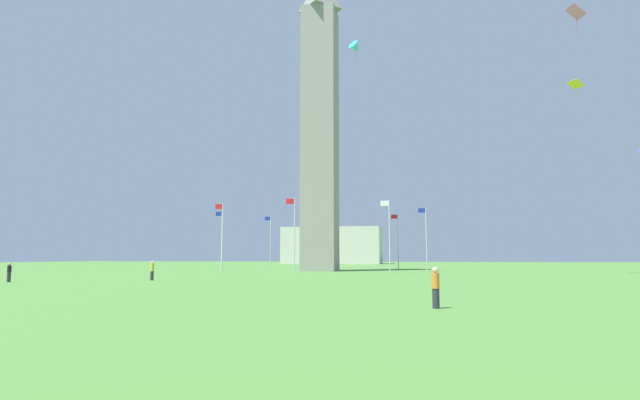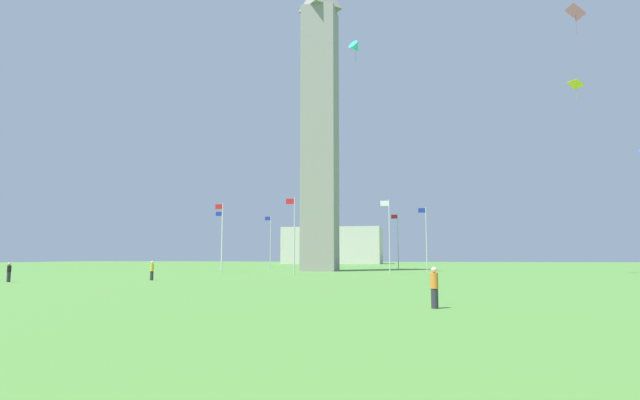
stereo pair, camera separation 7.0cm
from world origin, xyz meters
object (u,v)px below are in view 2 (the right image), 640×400
flagpole_w (337,240)px  flagpole_nw (270,240)px  flagpole_s (426,236)px  person_orange_shirt (434,288)px  flagpole_sw (398,239)px  distant_building (333,246)px  flagpole_n (221,238)px  flagpole_se (389,233)px  kite_cyan_delta (356,48)px  person_yellow_shirt (152,271)px  obelisk_monument (320,120)px  flagpole_e (294,232)px  person_black_shirt (9,272)px  flagpole_ne (222,235)px  kite_yellow_diamond (576,85)px

flagpole_w → flagpole_nw: same height
flagpole_s → person_orange_shirt: 51.93m
flagpole_sw → flagpole_nw: bearing=-0.0°
distant_building → flagpole_nw: bearing=90.1°
flagpole_n → flagpole_sw: (-25.98, -10.76, 0.00)m
flagpole_se → distant_building: bearing=-75.5°
flagpole_s → flagpole_sw: (4.46, -10.76, 0.00)m
kite_cyan_delta → distant_building: (17.16, -79.35, -25.32)m
flagpole_se → flagpole_w: 28.12m
flagpole_nw → person_orange_shirt: 67.83m
flagpole_n → flagpole_sw: bearing=-157.5°
person_yellow_shirt → obelisk_monument: bearing=2.0°
flagpole_n → person_yellow_shirt: size_ratio=5.34×
flagpole_e → flagpole_nw: bearing=-67.5°
flagpole_sw → person_yellow_shirt: 46.78m
person_black_shirt → distant_building: 110.05m
flagpole_se → person_yellow_shirt: (19.54, 20.79, -4.06)m
flagpole_ne → person_yellow_shirt: bearing=95.4°
distant_building → obelisk_monument: bearing=98.5°
kite_yellow_diamond → kite_cyan_delta: 28.32m
flagpole_n → kite_yellow_diamond: (-48.84, 7.41, 18.21)m
obelisk_monument → flagpole_sw: obelisk_monument is taller
flagpole_n → person_yellow_shirt: flagpole_n is taller
flagpole_s → person_orange_shirt: bearing=90.0°
distant_building → flagpole_w: bearing=100.6°
person_yellow_shirt → kite_yellow_diamond: size_ratio=0.69×
flagpole_s → person_orange_shirt: size_ratio=5.38×
flagpole_s → kite_cyan_delta: 27.86m
person_black_shirt → distant_building: size_ratio=0.06×
flagpole_sw → distant_building: distant_building is taller
distant_building → flagpole_se: bearing=104.5°
kite_cyan_delta → person_yellow_shirt: bearing=59.1°
person_orange_shirt → flagpole_s: bearing=-8.9°
person_orange_shirt → kite_yellow_diamond: size_ratio=0.68×
obelisk_monument → person_yellow_shirt: bearing=74.4°
flagpole_e → person_orange_shirt: bearing=112.6°
flagpole_ne → flagpole_nw: 21.52m
flagpole_w → kite_yellow_diamond: bearing=146.1°
obelisk_monument → flagpole_w: bearing=-89.8°
person_yellow_shirt → kite_yellow_diamond: 53.64m
flagpole_n → kite_cyan_delta: bearing=163.6°
flagpole_e → person_black_shirt: 28.80m
flagpole_ne → person_yellow_shirt: flagpole_ne is taller
flagpole_se → flagpole_sw: same height
flagpole_se → flagpole_nw: (21.52, -21.52, 0.00)m
flagpole_se → flagpole_s: (-4.46, -10.76, 0.00)m
person_yellow_shirt → kite_cyan_delta: size_ratio=0.56×
flagpole_se → person_yellow_shirt: bearing=46.8°
obelisk_monument → kite_yellow_diamond: bearing=167.6°
flagpole_n → person_orange_shirt: 60.18m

